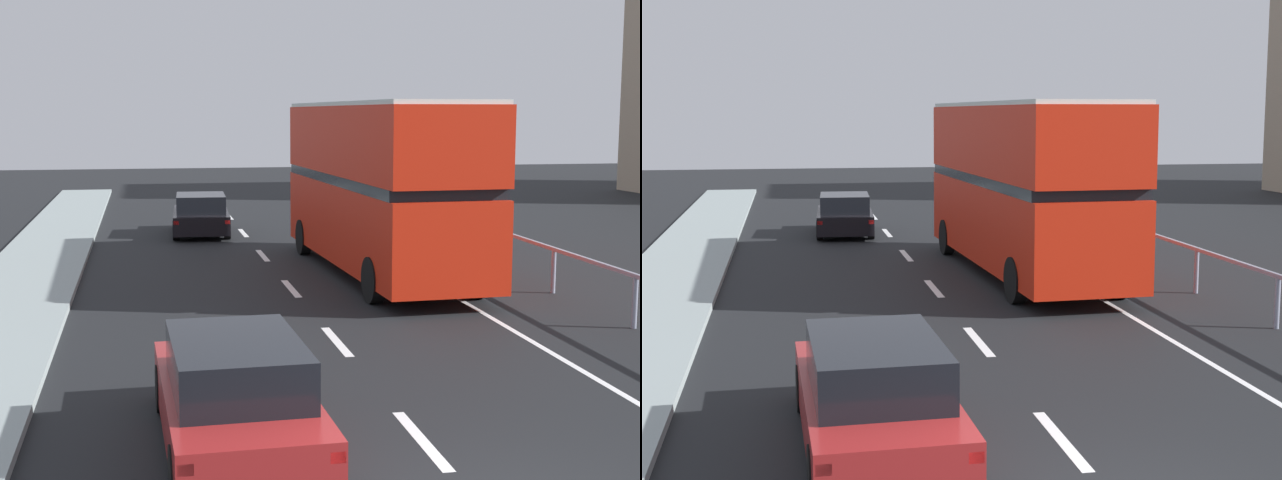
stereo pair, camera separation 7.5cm
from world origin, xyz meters
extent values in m
cube|color=silver|center=(0.00, 2.26, 0.00)|extent=(0.16, 2.14, 0.01)
cube|color=silver|center=(0.00, 7.33, 0.00)|extent=(0.16, 2.14, 0.01)
cube|color=silver|center=(0.00, 12.39, 0.00)|extent=(0.16, 2.14, 0.01)
cube|color=silver|center=(0.00, 17.46, 0.00)|extent=(0.16, 2.14, 0.01)
cube|color=silver|center=(0.00, 22.52, 0.00)|extent=(0.16, 2.14, 0.01)
cube|color=silver|center=(0.00, 27.59, 0.00)|extent=(0.16, 2.14, 0.01)
cube|color=silver|center=(3.41, 9.00, 0.00)|extent=(0.12, 46.00, 0.01)
cube|color=gray|center=(5.72, 9.00, 1.00)|extent=(0.08, 42.00, 0.08)
cylinder|color=gray|center=(5.72, 7.25, 0.50)|extent=(0.10, 0.10, 1.00)
cylinder|color=gray|center=(5.72, 10.75, 0.50)|extent=(0.10, 0.10, 1.00)
cylinder|color=gray|center=(5.72, 14.25, 0.50)|extent=(0.10, 0.10, 1.00)
cylinder|color=gray|center=(5.72, 17.75, 0.50)|extent=(0.10, 0.10, 1.00)
cylinder|color=gray|center=(5.72, 21.25, 0.50)|extent=(0.10, 0.10, 1.00)
cylinder|color=gray|center=(5.72, 24.75, 0.50)|extent=(0.10, 0.10, 1.00)
cylinder|color=gray|center=(5.72, 28.25, 0.50)|extent=(0.10, 0.10, 1.00)
cube|color=red|center=(2.50, 13.91, 1.32)|extent=(2.92, 10.15, 1.94)
cube|color=black|center=(2.50, 13.91, 2.41)|extent=(2.92, 9.75, 0.24)
cube|color=red|center=(2.50, 13.91, 3.36)|extent=(2.92, 10.15, 1.67)
cube|color=silver|center=(2.50, 13.91, 4.25)|extent=(2.86, 9.95, 0.10)
cube|color=black|center=(2.30, 18.91, 1.42)|extent=(2.28, 0.13, 1.36)
cube|color=yellow|center=(2.30, 18.91, 3.78)|extent=(1.52, 0.10, 0.28)
cylinder|color=black|center=(1.19, 17.49, 0.50)|extent=(0.32, 1.01, 1.00)
cylinder|color=black|center=(3.52, 17.58, 0.50)|extent=(0.32, 1.01, 1.00)
cylinder|color=black|center=(1.46, 10.44, 0.50)|extent=(0.32, 1.01, 1.00)
cylinder|color=black|center=(3.79, 10.53, 0.50)|extent=(0.32, 1.01, 1.00)
cube|color=maroon|center=(-2.30, 2.48, 0.49)|extent=(1.83, 4.56, 0.62)
cube|color=black|center=(-2.30, 2.26, 1.10)|extent=(1.57, 2.52, 0.60)
cube|color=red|center=(-3.00, 0.24, 0.64)|extent=(0.16, 0.06, 0.12)
cube|color=red|center=(-1.49, 0.28, 0.64)|extent=(0.16, 0.06, 0.12)
cylinder|color=black|center=(-3.12, 4.02, 0.32)|extent=(0.22, 0.65, 0.64)
cylinder|color=black|center=(-1.58, 4.06, 0.32)|extent=(0.22, 0.65, 0.64)
cylinder|color=black|center=(-3.03, 0.91, 0.32)|extent=(0.22, 0.65, 0.64)
cylinder|color=black|center=(-1.49, 0.95, 0.32)|extent=(0.22, 0.65, 0.64)
cube|color=black|center=(-1.41, 22.56, 0.48)|extent=(2.00, 4.31, 0.60)
cube|color=black|center=(-1.42, 22.35, 1.07)|extent=(1.69, 2.40, 0.57)
cube|color=red|center=(-2.31, 20.52, 0.63)|extent=(0.16, 0.07, 0.12)
cube|color=red|center=(-0.72, 20.45, 0.63)|extent=(0.16, 0.07, 0.12)
cylinder|color=black|center=(-2.16, 24.01, 0.32)|extent=(0.23, 0.65, 0.64)
cylinder|color=black|center=(-0.53, 23.94, 0.32)|extent=(0.23, 0.65, 0.64)
cylinder|color=black|center=(-2.30, 21.19, 0.32)|extent=(0.23, 0.65, 0.64)
cylinder|color=black|center=(-0.66, 21.11, 0.32)|extent=(0.23, 0.65, 0.64)
camera|label=1|loc=(-3.34, -8.30, 4.03)|focal=51.73mm
camera|label=2|loc=(-3.26, -8.31, 4.03)|focal=51.73mm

